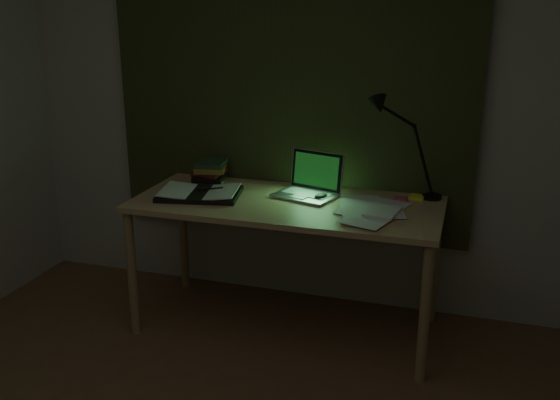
{
  "coord_description": "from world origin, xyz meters",
  "views": [
    {
      "loc": [
        1.06,
        -1.6,
        1.83
      ],
      "look_at": [
        0.11,
        1.43,
        0.82
      ],
      "focal_mm": 40.0,
      "sensor_mm": 36.0,
      "label": 1
    }
  ],
  "objects_px": {
    "desk": "(286,266)",
    "open_textbook": "(200,193)",
    "laptop": "(305,177)",
    "book_stack": "(210,171)",
    "loose_papers": "(373,211)",
    "desk_lamp": "(436,149)"
  },
  "relations": [
    {
      "from": "desk",
      "to": "open_textbook",
      "type": "distance_m",
      "value": 0.65
    },
    {
      "from": "loose_papers",
      "to": "desk",
      "type": "bearing_deg",
      "value": 175.03
    },
    {
      "from": "desk",
      "to": "open_textbook",
      "type": "relative_size",
      "value": 3.77
    },
    {
      "from": "laptop",
      "to": "book_stack",
      "type": "distance_m",
      "value": 0.64
    },
    {
      "from": "desk",
      "to": "book_stack",
      "type": "relative_size",
      "value": 7.95
    },
    {
      "from": "desk",
      "to": "loose_papers",
      "type": "height_order",
      "value": "loose_papers"
    },
    {
      "from": "desk",
      "to": "loose_papers",
      "type": "bearing_deg",
      "value": -4.97
    },
    {
      "from": "book_stack",
      "to": "loose_papers",
      "type": "distance_m",
      "value": 1.08
    },
    {
      "from": "laptop",
      "to": "loose_papers",
      "type": "distance_m",
      "value": 0.46
    },
    {
      "from": "open_textbook",
      "to": "desk_lamp",
      "type": "distance_m",
      "value": 1.34
    },
    {
      "from": "open_textbook",
      "to": "loose_papers",
      "type": "height_order",
      "value": "open_textbook"
    },
    {
      "from": "laptop",
      "to": "book_stack",
      "type": "relative_size",
      "value": 1.77
    },
    {
      "from": "open_textbook",
      "to": "desk_lamp",
      "type": "xyz_separation_m",
      "value": [
        1.26,
        0.35,
        0.27
      ]
    },
    {
      "from": "desk",
      "to": "laptop",
      "type": "distance_m",
      "value": 0.53
    },
    {
      "from": "desk",
      "to": "loose_papers",
      "type": "relative_size",
      "value": 4.57
    },
    {
      "from": "loose_papers",
      "to": "open_textbook",
      "type": "bearing_deg",
      "value": -179.59
    },
    {
      "from": "desk",
      "to": "open_textbook",
      "type": "height_order",
      "value": "open_textbook"
    },
    {
      "from": "desk",
      "to": "laptop",
      "type": "bearing_deg",
      "value": 56.44
    },
    {
      "from": "loose_papers",
      "to": "book_stack",
      "type": "bearing_deg",
      "value": 165.57
    },
    {
      "from": "desk",
      "to": "desk_lamp",
      "type": "relative_size",
      "value": 2.95
    },
    {
      "from": "desk",
      "to": "loose_papers",
      "type": "distance_m",
      "value": 0.63
    },
    {
      "from": "book_stack",
      "to": "desk",
      "type": "bearing_deg",
      "value": -22.2
    }
  ]
}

